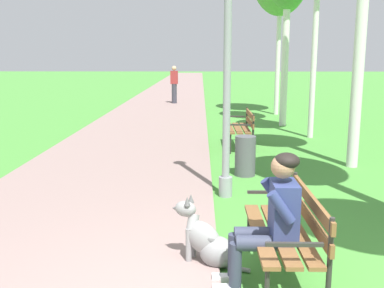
{
  "coord_description": "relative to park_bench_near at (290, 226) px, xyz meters",
  "views": [
    {
      "loc": [
        -0.42,
        -3.15,
        2.06
      ],
      "look_at": [
        -0.54,
        2.88,
        0.9
      ],
      "focal_mm": 42.73,
      "sensor_mm": 36.0,
      "label": 1
    }
  ],
  "objects": [
    {
      "name": "pedestrian_distant",
      "position": [
        -1.98,
        15.87,
        0.33
      ],
      "size": [
        0.32,
        0.22,
        1.65
      ],
      "color": "#383842",
      "rests_on": "ground"
    },
    {
      "name": "litter_bin",
      "position": [
        -0.05,
        3.77,
        -0.16
      ],
      "size": [
        0.36,
        0.36,
        0.7
      ],
      "primitive_type": "cylinder",
      "color": "#515156",
      "rests_on": "ground"
    },
    {
      "name": "park_bench_near",
      "position": [
        0.0,
        0.0,
        0.0
      ],
      "size": [
        0.55,
        1.5,
        0.85
      ],
      "color": "brown",
      "rests_on": "ground"
    },
    {
      "name": "person_seated_on_near_bench",
      "position": [
        -0.21,
        -0.2,
        0.17
      ],
      "size": [
        0.74,
        0.49,
        1.25
      ],
      "color": "#33384C",
      "rests_on": "ground"
    },
    {
      "name": "lamp_post_near",
      "position": [
        -0.45,
        2.55,
        1.57
      ],
      "size": [
        0.24,
        0.24,
        4.03
      ],
      "color": "gray",
      "rests_on": "ground"
    },
    {
      "name": "dog_grey",
      "position": [
        -0.76,
        0.25,
        -0.25
      ],
      "size": [
        0.79,
        0.45,
        0.71
      ],
      "color": "gray",
      "rests_on": "ground"
    },
    {
      "name": "park_bench_mid",
      "position": [
        0.11,
        6.26,
        0.0
      ],
      "size": [
        0.55,
        1.5,
        0.85
      ],
      "color": "brown",
      "rests_on": "ground"
    },
    {
      "name": "paved_path",
      "position": [
        -2.42,
        23.12,
        -0.49
      ],
      "size": [
        3.55,
        60.0,
        0.04
      ],
      "primitive_type": "cube",
      "color": "gray",
      "rests_on": "ground"
    }
  ]
}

